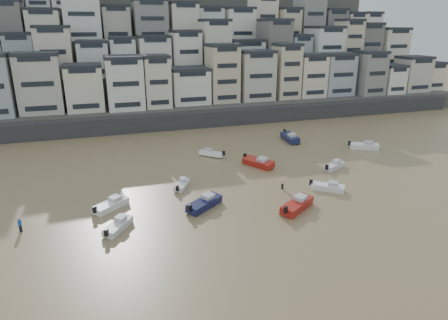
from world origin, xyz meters
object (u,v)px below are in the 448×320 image
object	(u,v)px
boat_c	(204,202)
boat_h	(212,153)
boat_e	(258,162)
person_pink	(283,183)
boat_i	(290,137)
boat_g	(364,145)
boat_d	(334,165)
boat_k	(111,204)
boat_b	(328,186)
boat_a	(297,203)
person_blue	(20,225)
boat_j	(118,224)
boat_f	(182,184)

from	to	relation	value
boat_c	boat_h	size ratio (longest dim) A/B	1.21
boat_e	person_pink	world-z (taller)	person_pink
person_pink	boat_i	bearing A→B (deg)	60.68
boat_g	boat_h	xyz separation A→B (m)	(-28.18, 4.55, -0.10)
boat_d	boat_k	bearing A→B (deg)	160.26
boat_b	boat_d	distance (m)	9.45
boat_e	boat_i	bearing A→B (deg)	106.12
boat_a	boat_b	size ratio (longest dim) A/B	1.27
boat_e	person_blue	xyz separation A→B (m)	(-33.61, -11.91, 0.05)
boat_d	boat_i	xyz separation A→B (m)	(0.56, 16.66, 0.24)
boat_b	person_pink	distance (m)	6.27
boat_e	boat_j	world-z (taller)	boat_e
boat_j	person_blue	world-z (taller)	person_blue
boat_a	boat_i	size ratio (longest dim) A/B	0.95
boat_e	person_pink	distance (m)	9.74
boat_h	boat_j	size ratio (longest dim) A/B	1.01
boat_e	boat_j	size ratio (longest dim) A/B	1.23
boat_j	boat_a	bearing A→B (deg)	-59.43
boat_c	boat_f	xyz separation A→B (m)	(-1.31, 7.25, -0.23)
boat_h	boat_d	bearing A→B (deg)	-171.66
boat_a	boat_e	xyz separation A→B (m)	(1.58, 16.34, -0.03)
boat_b	boat_i	distance (m)	24.93
boat_c	boat_g	xyz separation A→B (m)	(34.91, 15.09, -0.04)
boat_k	person_blue	bearing A→B (deg)	156.89
boat_g	boat_c	bearing A→B (deg)	-129.80
boat_c	boat_i	distance (m)	34.21
boat_a	boat_k	world-z (taller)	boat_a
boat_d	boat_i	distance (m)	16.67
boat_j	person_pink	distance (m)	23.41
boat_a	boat_f	bearing A→B (deg)	102.33
boat_b	boat_f	distance (m)	20.46
boat_h	boat_k	distance (m)	24.32
boat_b	boat_k	world-z (taller)	boat_k
boat_e	boat_a	bearing A→B (deg)	-34.70
boat_g	boat_j	distance (m)	48.95
boat_a	boat_h	xyz separation A→B (m)	(-4.15, 23.72, -0.18)
boat_a	person_pink	xyz separation A→B (m)	(1.21, 6.61, 0.02)
boat_i	boat_a	bearing A→B (deg)	-19.75
boat_h	person_pink	distance (m)	17.93
boat_j	person_blue	xyz separation A→B (m)	(-10.38, 2.88, 0.21)
boat_b	boat_f	bearing A→B (deg)	-162.80
boat_a	boat_h	world-z (taller)	boat_a
boat_i	boat_e	bearing A→B (deg)	-39.15
boat_a	boat_k	distance (m)	23.29
boat_c	boat_e	distance (m)	17.49
boat_b	boat_h	distance (m)	22.52
boat_a	boat_d	bearing A→B (deg)	7.36
boat_a	boat_j	world-z (taller)	boat_a
boat_i	boat_j	bearing A→B (deg)	-47.12
boat_i	boat_k	world-z (taller)	boat_i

